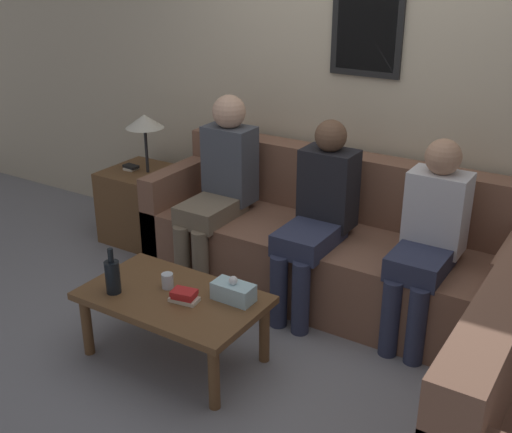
% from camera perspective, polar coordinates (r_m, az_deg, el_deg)
% --- Properties ---
extents(ground_plane, '(16.00, 16.00, 0.00)m').
position_cam_1_polar(ground_plane, '(4.07, 3.17, -9.51)').
color(ground_plane, gray).
extents(wall_back, '(9.00, 0.08, 2.60)m').
position_cam_1_polar(wall_back, '(4.37, 9.71, 11.02)').
color(wall_back, beige).
rests_on(wall_back, ground_plane).
extents(couch_main, '(2.49, 0.83, 0.91)m').
position_cam_1_polar(couch_main, '(4.30, 6.50, -2.81)').
color(couch_main, brown).
rests_on(couch_main, ground_plane).
extents(coffee_table, '(1.01, 0.60, 0.41)m').
position_cam_1_polar(coffee_table, '(3.62, -7.36, -7.69)').
color(coffee_table, brown).
rests_on(coffee_table, ground_plane).
extents(side_table_with_lamp, '(0.54, 0.54, 1.02)m').
position_cam_1_polar(side_table_with_lamp, '(5.14, -9.94, 1.38)').
color(side_table_with_lamp, brown).
rests_on(side_table_with_lamp, ground_plane).
extents(wine_bottle, '(0.08, 0.08, 0.27)m').
position_cam_1_polar(wine_bottle, '(3.62, -12.63, -5.18)').
color(wine_bottle, black).
rests_on(wine_bottle, coffee_table).
extents(drinking_glass, '(0.07, 0.07, 0.09)m').
position_cam_1_polar(drinking_glass, '(3.65, -7.87, -5.68)').
color(drinking_glass, silver).
rests_on(drinking_glass, coffee_table).
extents(book_stack, '(0.17, 0.11, 0.07)m').
position_cam_1_polar(book_stack, '(3.51, -6.40, -7.04)').
color(book_stack, beige).
rests_on(book_stack, coffee_table).
extents(tissue_box, '(0.23, 0.12, 0.15)m').
position_cam_1_polar(tissue_box, '(3.49, -2.02, -6.67)').
color(tissue_box, silver).
rests_on(tissue_box, coffee_table).
extents(person_left, '(0.34, 0.64, 1.27)m').
position_cam_1_polar(person_left, '(4.38, -3.22, 3.15)').
color(person_left, '#756651').
rests_on(person_left, ground_plane).
extents(person_middle, '(0.34, 0.64, 1.21)m').
position_cam_1_polar(person_middle, '(3.99, 5.54, 0.46)').
color(person_middle, '#2D334C').
rests_on(person_middle, ground_plane).
extents(person_right, '(0.34, 0.58, 1.20)m').
position_cam_1_polar(person_right, '(3.79, 15.09, -1.54)').
color(person_right, '#2D334C').
rests_on(person_right, ground_plane).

